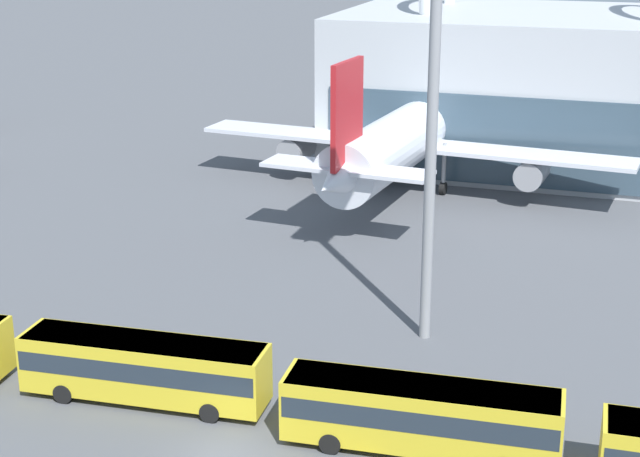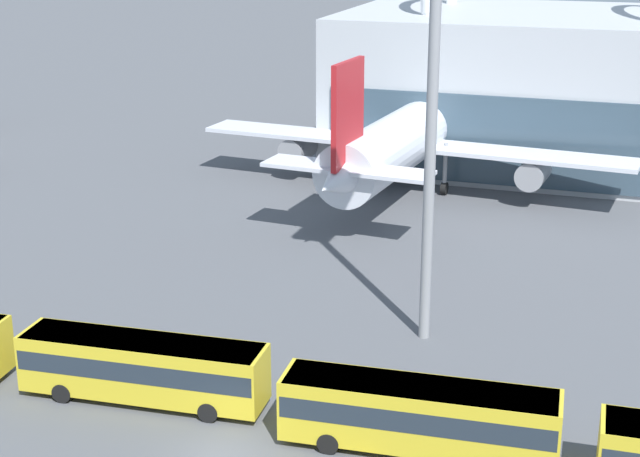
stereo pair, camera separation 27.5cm
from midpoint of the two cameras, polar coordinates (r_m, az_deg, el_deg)
name	(u,v)px [view 2 (the right image)]	position (r m, az deg, el deg)	size (l,w,h in m)	color
ground_plane	(222,456)	(45.20, -5.57, -13.02)	(440.00, 440.00, 0.00)	#515459
airliner_at_gate_far	(414,133)	(84.87, 5.57, 5.54)	(38.06, 41.13, 13.22)	silver
shuttle_bus_2	(143,365)	(49.42, -10.12, -7.84)	(12.57, 3.49, 3.25)	gold
shuttle_bus_3	(419,413)	(44.65, 5.93, -10.63)	(12.57, 3.49, 3.25)	gold
floodlight_mast	(434,43)	(52.06, 6.82, 10.70)	(2.74, 2.74, 25.06)	gray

